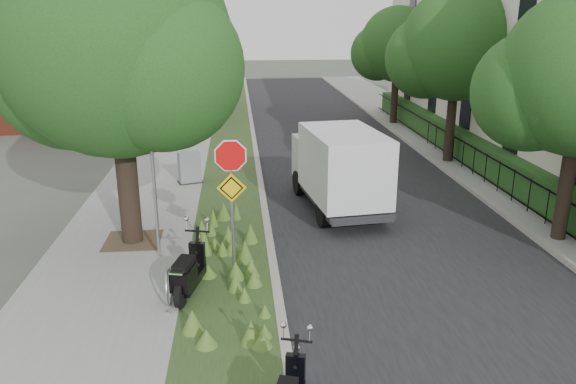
# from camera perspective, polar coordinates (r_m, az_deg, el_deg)

# --- Properties ---
(ground) EXTENTS (120.00, 120.00, 0.00)m
(ground) POSITION_cam_1_polar(r_m,az_deg,el_deg) (12.34, 1.16, -9.86)
(ground) COLOR #4C5147
(ground) RESTS_ON ground
(sidewalk_near) EXTENTS (3.50, 60.00, 0.12)m
(sidewalk_near) POSITION_cam_1_polar(r_m,az_deg,el_deg) (21.82, -12.97, 2.32)
(sidewalk_near) COLOR gray
(sidewalk_near) RESTS_ON ground
(verge) EXTENTS (2.00, 60.00, 0.12)m
(verge) POSITION_cam_1_polar(r_m,az_deg,el_deg) (21.61, -5.73, 2.55)
(verge) COLOR #2B3F1B
(verge) RESTS_ON ground
(kerb_near) EXTENTS (0.20, 60.00, 0.13)m
(kerb_near) POSITION_cam_1_polar(r_m,az_deg,el_deg) (21.62, -3.07, 2.64)
(kerb_near) COLOR #9E9991
(kerb_near) RESTS_ON ground
(road) EXTENTS (7.00, 60.00, 0.01)m
(road) POSITION_cam_1_polar(r_m,az_deg,el_deg) (22.03, 6.07, 2.69)
(road) COLOR black
(road) RESTS_ON ground
(kerb_far) EXTENTS (0.20, 60.00, 0.13)m
(kerb_far) POSITION_cam_1_polar(r_m,az_deg,el_deg) (22.95, 14.69, 2.97)
(kerb_far) COLOR #9E9991
(kerb_far) RESTS_ON ground
(footpath_far) EXTENTS (3.20, 60.00, 0.12)m
(footpath_far) POSITION_cam_1_polar(r_m,az_deg,el_deg) (23.58, 18.59, 2.99)
(footpath_far) COLOR gray
(footpath_far) RESTS_ON ground
(street_tree_main) EXTENTS (6.21, 5.54, 7.66)m
(street_tree_main) POSITION_cam_1_polar(r_m,az_deg,el_deg) (14.03, -17.36, 13.27)
(street_tree_main) COLOR black
(street_tree_main) RESTS_ON ground
(bare_post) EXTENTS (0.08, 0.08, 4.00)m
(bare_post) POSITION_cam_1_polar(r_m,az_deg,el_deg) (13.30, -13.50, 1.58)
(bare_post) COLOR #A5A8AD
(bare_post) RESTS_ON ground
(bike_hoop) EXTENTS (0.06, 0.78, 0.77)m
(bike_hoop) POSITION_cam_1_polar(r_m,az_deg,el_deg) (11.61, -12.04, -9.41)
(bike_hoop) COLOR #A5A8AD
(bike_hoop) RESTS_ON ground
(sign_assembly) EXTENTS (0.94, 0.08, 3.22)m
(sign_assembly) POSITION_cam_1_polar(r_m,az_deg,el_deg) (11.93, -5.77, 1.16)
(sign_assembly) COLOR #A5A8AD
(sign_assembly) RESTS_ON ground
(fence_far) EXTENTS (0.04, 24.00, 1.00)m
(fence_far) POSITION_cam_1_polar(r_m,az_deg,el_deg) (23.06, 16.45, 4.44)
(fence_far) COLOR black
(fence_far) RESTS_ON ground
(hedge_far) EXTENTS (1.00, 24.00, 1.10)m
(hedge_far) POSITION_cam_1_polar(r_m,az_deg,el_deg) (23.32, 18.06, 4.44)
(hedge_far) COLOR #1E4A1A
(hedge_far) RESTS_ON footpath_far
(terrace_houses) EXTENTS (7.40, 26.40, 8.20)m
(terrace_houses) POSITION_cam_1_polar(r_m,az_deg,el_deg) (24.48, 26.80, 12.32)
(terrace_houses) COLOR beige
(terrace_houses) RESTS_ON ground
(brick_building) EXTENTS (9.40, 10.40, 8.30)m
(brick_building) POSITION_cam_1_polar(r_m,az_deg,el_deg) (33.91, -19.95, 14.27)
(brick_building) COLOR brown
(brick_building) RESTS_ON ground
(far_tree_b) EXTENTS (4.83, 4.31, 6.56)m
(far_tree_b) POSITION_cam_1_polar(r_m,az_deg,el_deg) (22.48, 16.61, 13.67)
(far_tree_b) COLOR black
(far_tree_b) RESTS_ON ground
(far_tree_c) EXTENTS (4.37, 3.89, 5.93)m
(far_tree_c) POSITION_cam_1_polar(r_m,az_deg,el_deg) (30.08, 10.92, 14.17)
(far_tree_c) COLOR black
(far_tree_c) RESTS_ON ground
(scooter_near) EXTENTS (0.66, 1.82, 0.88)m
(scooter_near) POSITION_cam_1_polar(r_m,az_deg,el_deg) (11.81, -10.18, -8.52)
(scooter_near) COLOR black
(scooter_near) RESTS_ON ground
(box_truck) EXTENTS (2.40, 4.89, 2.13)m
(box_truck) POSITION_cam_1_polar(r_m,az_deg,el_deg) (16.73, 5.20, 2.73)
(box_truck) COLOR #262628
(box_truck) RESTS_ON ground
(utility_cabinet) EXTENTS (0.93, 0.76, 1.07)m
(utility_cabinet) POSITION_cam_1_polar(r_m,az_deg,el_deg) (19.51, -9.98, 2.43)
(utility_cabinet) COLOR #262628
(utility_cabinet) RESTS_ON ground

